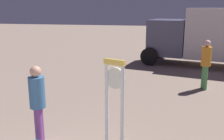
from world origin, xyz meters
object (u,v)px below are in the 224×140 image
(standing_clock, at_px, (115,100))
(person_near_clock, at_px, (38,101))
(box_truck_near, at_px, (222,35))
(person_distant, at_px, (206,62))

(standing_clock, distance_m, person_near_clock, 1.77)
(box_truck_near, bearing_deg, person_near_clock, -121.42)
(person_near_clock, relative_size, person_distant, 0.97)
(standing_clock, xyz_separation_m, person_near_clock, (-1.72, 0.31, -0.27))
(person_distant, distance_m, box_truck_near, 4.18)
(standing_clock, height_order, person_distant, standing_clock)
(person_near_clock, relative_size, box_truck_near, 0.24)
(person_near_clock, height_order, box_truck_near, box_truck_near)
(person_near_clock, bearing_deg, box_truck_near, 58.58)
(standing_clock, relative_size, person_near_clock, 1.15)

